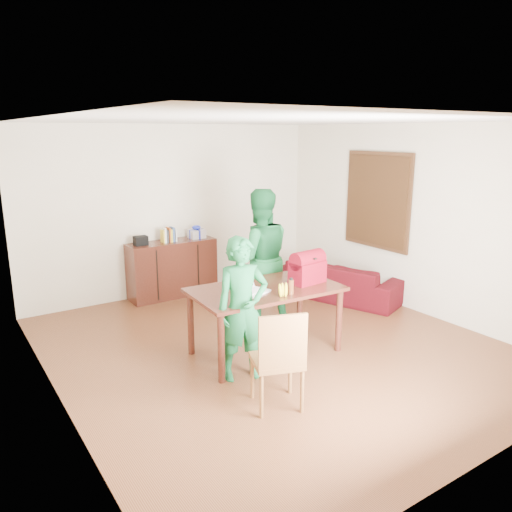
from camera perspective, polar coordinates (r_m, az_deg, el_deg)
room at (r=5.97m, az=1.49°, el=1.71°), size 5.20×5.70×2.90m
table at (r=5.86m, az=1.09°, el=-4.62°), size 1.79×1.08×0.81m
chair at (r=4.91m, az=2.42°, el=-13.78°), size 0.58×0.56×1.00m
person_near at (r=5.26m, az=-1.59°, el=-6.08°), size 0.64×0.49×1.55m
person_far at (r=6.70m, az=0.38°, el=-0.23°), size 1.09×0.97×1.86m
laptop at (r=5.63m, az=-0.24°, el=-3.81°), size 0.40×0.34×0.24m
bananas at (r=5.53m, az=3.11°, el=-4.36°), size 0.18×0.14×0.06m
bottle at (r=5.60m, az=4.01°, el=-3.44°), size 0.08×0.08×0.19m
red_bag at (r=6.02m, az=5.90°, el=-1.63°), size 0.44×0.29×0.31m
sofa at (r=8.04m, az=9.40°, el=-2.73°), size 1.43×2.13×0.58m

